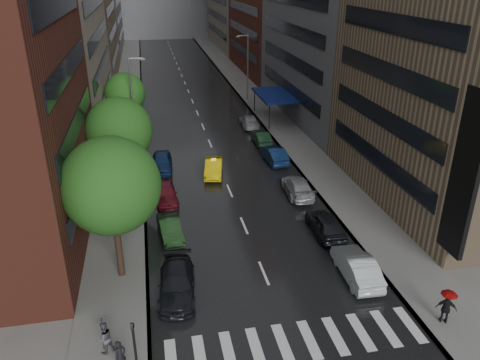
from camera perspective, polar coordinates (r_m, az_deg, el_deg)
name	(u,v)px	position (r m, az deg, el deg)	size (l,w,h in m)	color
ground	(282,316)	(26.54, 5.09, -16.17)	(220.00, 220.00, 0.00)	gray
road	(190,94)	(71.62, -6.16, 10.33)	(14.00, 140.00, 0.01)	black
sidewalk_left	(128,97)	(71.39, -13.47, 9.82)	(4.00, 140.00, 0.15)	gray
sidewalk_right	(248,91)	(72.93, 1.01, 10.77)	(4.00, 140.00, 0.15)	gray
crosswalk	(296,341)	(25.17, 6.88, -18.95)	(13.15, 2.80, 0.01)	silver
tree_near	(111,186)	(27.11, -15.46, -0.70)	(5.62, 5.62, 8.96)	#382619
tree_mid	(119,131)	(37.87, -14.54, 5.86)	(5.22, 5.22, 8.32)	#382619
tree_far	(125,93)	(53.50, -13.85, 10.26)	(4.41, 4.41, 7.03)	#382619
taxi	(214,167)	(42.60, -3.24, 1.54)	(1.51, 4.33, 1.43)	yellow
parked_cars_left	(168,209)	(35.61, -8.82, -3.49)	(2.52, 23.62, 1.60)	black
parked_cars_right	(288,174)	(41.36, 5.89, 0.77)	(2.25, 35.37, 1.59)	silver
ped_bag_walker	(121,357)	(23.57, -14.34, -20.18)	(0.73, 0.71, 1.68)	black
ped_black_umbrella	(103,332)	(24.36, -16.31, -17.38)	(1.06, 1.00, 2.09)	#504F55
ped_red_umbrella	(447,304)	(27.32, 23.94, -13.65)	(1.10, 0.90, 2.01)	black
traffic_light	(135,348)	(21.99, -12.69, -19.35)	(0.18, 0.15, 3.45)	black
street_lamp_left	(133,98)	(50.79, -12.93, 9.72)	(1.74, 0.22, 9.00)	gray
street_lamp_right	(247,66)	(66.87, 0.88, 13.75)	(1.74, 0.22, 9.00)	gray
awning	(274,95)	(58.05, 4.21, 10.27)	(4.00, 8.00, 3.12)	navy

